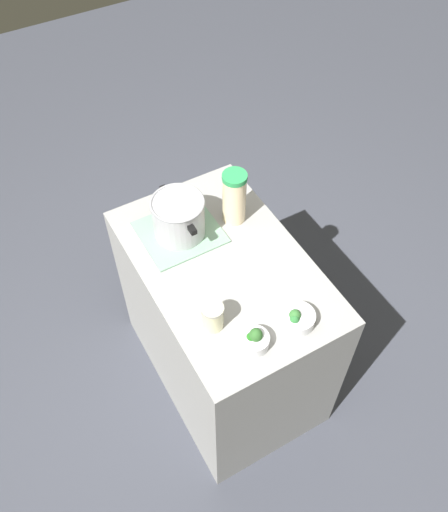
% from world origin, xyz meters
% --- Properties ---
extents(ground_plane, '(8.00, 8.00, 0.00)m').
position_xyz_m(ground_plane, '(0.00, 0.00, 0.00)').
color(ground_plane, '#40434E').
extents(counter_slab, '(1.01, 0.64, 0.92)m').
position_xyz_m(counter_slab, '(0.00, 0.00, 0.46)').
color(counter_slab, '#989794').
rests_on(counter_slab, ground_plane).
extents(dish_cloth, '(0.30, 0.33, 0.01)m').
position_xyz_m(dish_cloth, '(0.24, 0.08, 0.92)').
color(dish_cloth, '#7CA78A').
rests_on(dish_cloth, counter_slab).
extents(cooking_pot, '(0.29, 0.22, 0.18)m').
position_xyz_m(cooking_pot, '(0.24, 0.08, 1.02)').
color(cooking_pot, '#B7B7BC').
rests_on(cooking_pot, dish_cloth).
extents(lemonade_pitcher, '(0.10, 0.10, 0.25)m').
position_xyz_m(lemonade_pitcher, '(0.20, -0.16, 1.05)').
color(lemonade_pitcher, beige).
rests_on(lemonade_pitcher, counter_slab).
extents(mason_jar, '(0.08, 0.08, 0.12)m').
position_xyz_m(mason_jar, '(-0.23, 0.18, 0.98)').
color(mason_jar, beige).
rests_on(mason_jar, counter_slab).
extents(broccoli_bowl_front, '(0.13, 0.13, 0.08)m').
position_xyz_m(broccoli_bowl_front, '(-0.38, -0.10, 0.95)').
color(broccoli_bowl_front, silver).
rests_on(broccoli_bowl_front, counter_slab).
extents(broccoli_bowl_center, '(0.11, 0.11, 0.09)m').
position_xyz_m(broccoli_bowl_center, '(-0.38, 0.09, 0.95)').
color(broccoli_bowl_center, silver).
rests_on(broccoli_bowl_center, counter_slab).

